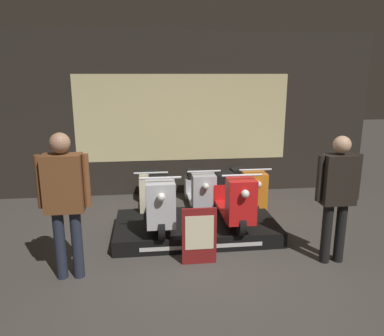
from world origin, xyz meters
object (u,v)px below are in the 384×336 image
object	(u,v)px
scooter_backrow_2	(246,189)
person_right_browsing	(338,190)
scooter_backrow_0	(151,193)
scooter_display_left	(160,201)
scooter_backrow_1	(199,191)
person_left_browsing	(64,194)
price_sign_board	(199,236)
scooter_display_right	(232,198)

from	to	relation	value
scooter_backrow_2	person_right_browsing	size ratio (longest dim) A/B	0.94
scooter_backrow_0	person_right_browsing	bearing A→B (deg)	-42.77
scooter_display_left	scooter_backrow_2	xyz separation A→B (m)	(1.61, 1.12, -0.22)
scooter_backrow_0	scooter_backrow_1	world-z (taller)	same
scooter_backrow_0	person_left_browsing	bearing A→B (deg)	-115.16
price_sign_board	person_left_browsing	bearing A→B (deg)	-174.73
scooter_backrow_1	price_sign_board	xyz separation A→B (m)	(-0.28, -2.00, 0.03)
scooter_display_left	person_right_browsing	world-z (taller)	person_right_browsing
scooter_display_left	scooter_backrow_0	xyz separation A→B (m)	(-0.11, 1.12, -0.22)
person_left_browsing	price_sign_board	distance (m)	1.73
scooter_display_left	person_left_browsing	distance (m)	1.60
scooter_display_left	person_left_browsing	xyz separation A→B (m)	(-1.12, -1.03, 0.48)
price_sign_board	scooter_display_left	bearing A→B (deg)	118.20
scooter_backrow_1	person_left_browsing	bearing A→B (deg)	-131.08
price_sign_board	scooter_backrow_2	bearing A→B (deg)	60.31
scooter_backrow_0	scooter_backrow_2	distance (m)	1.72
scooter_backrow_2	person_right_browsing	distance (m)	2.31
scooter_backrow_0	price_sign_board	xyz separation A→B (m)	(0.59, -2.00, 0.03)
person_right_browsing	price_sign_board	world-z (taller)	person_right_browsing
scooter_display_right	person_left_browsing	distance (m)	2.49
scooter_backrow_1	person_left_browsing	world-z (taller)	person_left_browsing
scooter_backrow_1	price_sign_board	world-z (taller)	scooter_backrow_1
scooter_backrow_1	price_sign_board	distance (m)	2.02
scooter_display_left	price_sign_board	world-z (taller)	scooter_display_left
scooter_backrow_0	person_right_browsing	distance (m)	3.22
person_left_browsing	person_right_browsing	size ratio (longest dim) A/B	1.06
scooter_backrow_0	person_right_browsing	world-z (taller)	person_right_browsing
scooter_display_right	price_sign_board	world-z (taller)	scooter_display_right
scooter_backrow_2	person_left_browsing	xyz separation A→B (m)	(-2.73, -2.14, 0.71)
scooter_backrow_2	person_right_browsing	world-z (taller)	person_right_browsing
scooter_display_right	scooter_backrow_1	distance (m)	1.19
scooter_backrow_0	person_left_browsing	world-z (taller)	person_left_browsing
scooter_display_left	person_right_browsing	xyz separation A→B (m)	(2.21, -1.03, 0.41)
price_sign_board	person_right_browsing	bearing A→B (deg)	-4.85
scooter_backrow_2	price_sign_board	bearing A→B (deg)	-119.69
person_left_browsing	price_sign_board	bearing A→B (deg)	5.27
scooter_display_left	person_right_browsing	bearing A→B (deg)	-24.98
scooter_backrow_2	price_sign_board	world-z (taller)	scooter_backrow_2
scooter_backrow_0	person_left_browsing	distance (m)	2.47
scooter_display_left	scooter_backrow_0	bearing A→B (deg)	95.77
person_left_browsing	scooter_display_right	bearing A→B (deg)	24.91
scooter_display_right	scooter_backrow_0	bearing A→B (deg)	137.20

